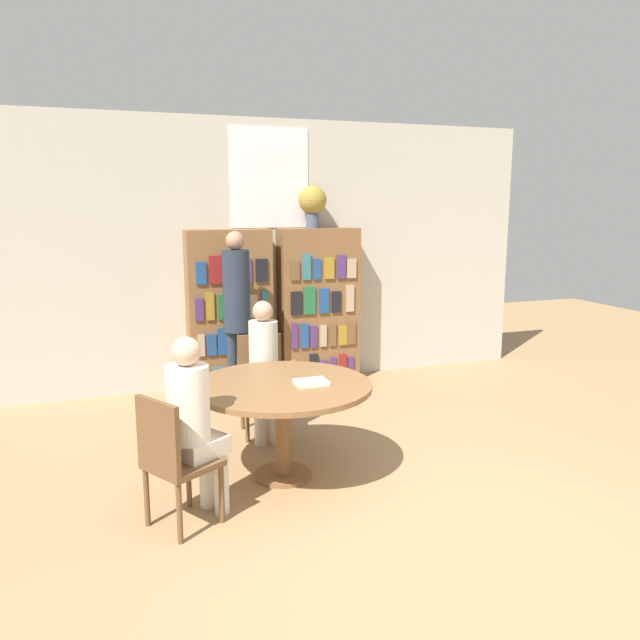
# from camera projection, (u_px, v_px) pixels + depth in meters

# --- Properties ---
(ground_plane) EXTENTS (16.00, 16.00, 0.00)m
(ground_plane) POSITION_uv_depth(u_px,v_px,m) (444.00, 554.00, 3.74)
(ground_plane) COLOR #9E7A51
(wall_back) EXTENTS (6.40, 0.07, 3.00)m
(wall_back) POSITION_uv_depth(u_px,v_px,m) (270.00, 253.00, 7.14)
(wall_back) COLOR beige
(wall_back) RESTS_ON ground_plane
(bookshelf_left) EXTENTS (0.92, 0.34, 1.79)m
(bookshelf_left) POSITION_uv_depth(u_px,v_px,m) (230.00, 311.00, 6.90)
(bookshelf_left) COLOR brown
(bookshelf_left) RESTS_ON ground_plane
(bookshelf_right) EXTENTS (0.92, 0.34, 1.79)m
(bookshelf_right) POSITION_uv_depth(u_px,v_px,m) (318.00, 306.00, 7.24)
(bookshelf_right) COLOR brown
(bookshelf_right) RESTS_ON ground_plane
(flower_vase) EXTENTS (0.32, 0.32, 0.47)m
(flower_vase) POSITION_uv_depth(u_px,v_px,m) (313.00, 202.00, 7.00)
(flower_vase) COLOR #475166
(flower_vase) RESTS_ON bookshelf_right
(reading_table) EXTENTS (1.35, 1.35, 0.75)m
(reading_table) POSITION_uv_depth(u_px,v_px,m) (282.00, 397.00, 4.68)
(reading_table) COLOR brown
(reading_table) RESTS_ON ground_plane
(chair_near_camera) EXTENTS (0.55, 0.55, 0.89)m
(chair_near_camera) POSITION_uv_depth(u_px,v_px,m) (173.00, 456.00, 3.95)
(chair_near_camera) COLOR brown
(chair_near_camera) RESTS_ON ground_plane
(chair_left_side) EXTENTS (0.44, 0.44, 0.89)m
(chair_left_side) POSITION_uv_depth(u_px,v_px,m) (262.00, 379.00, 5.68)
(chair_left_side) COLOR brown
(chair_left_side) RESTS_ON ground_plane
(seated_reader_left) EXTENTS (0.28, 0.38, 1.24)m
(seated_reader_left) POSITION_uv_depth(u_px,v_px,m) (264.00, 362.00, 5.47)
(seated_reader_left) COLOR beige
(seated_reader_left) RESTS_ON ground_plane
(seated_reader_right) EXTENTS (0.42, 0.40, 1.25)m
(seated_reader_right) POSITION_uv_depth(u_px,v_px,m) (193.00, 416.00, 4.04)
(seated_reader_right) COLOR silver
(seated_reader_right) RESTS_ON ground_plane
(librarian_standing) EXTENTS (0.28, 0.55, 1.80)m
(librarian_standing) POSITION_uv_depth(u_px,v_px,m) (237.00, 300.00, 6.39)
(librarian_standing) COLOR #232D3D
(librarian_standing) RESTS_ON ground_plane
(open_book_on_table) EXTENTS (0.24, 0.18, 0.03)m
(open_book_on_table) POSITION_uv_depth(u_px,v_px,m) (311.00, 382.00, 4.64)
(open_book_on_table) COLOR silver
(open_book_on_table) RESTS_ON reading_table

